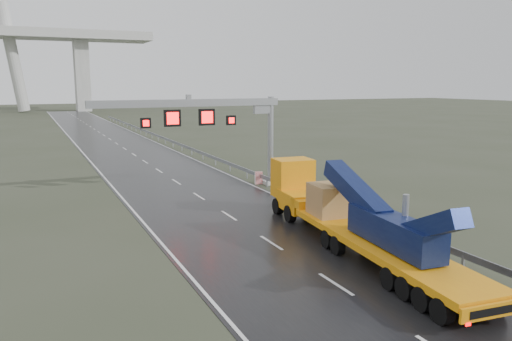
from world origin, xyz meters
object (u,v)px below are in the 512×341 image
sign_gantry (215,118)px  striped_barrier (259,178)px  heavy_haul_truck (341,211)px  exit_sign_pair (283,167)px

sign_gantry → striped_barrier: size_ratio=14.50×
heavy_haul_truck → exit_sign_pair: 13.89m
sign_gantry → striped_barrier: 6.43m
heavy_haul_truck → exit_sign_pair: (3.60, 13.42, 0.04)m
exit_sign_pair → sign_gantry: bearing=167.2°
sign_gantry → heavy_haul_truck: bearing=-84.7°
sign_gantry → striped_barrier: sign_gantry is taller
heavy_haul_truck → exit_sign_pair: size_ratio=7.59×
heavy_haul_truck → striped_barrier: bearing=86.5°
exit_sign_pair → striped_barrier: 2.68m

